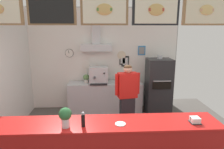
{
  "coord_description": "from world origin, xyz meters",
  "views": [
    {
      "loc": [
        -0.05,
        -3.39,
        2.44
      ],
      "look_at": [
        0.17,
        0.82,
        1.49
      ],
      "focal_mm": 32.4,
      "sensor_mm": 36.0,
      "label": 1
    }
  ],
  "objects_px": {
    "potted_thyme": "(135,79)",
    "potted_basil": "(122,78)",
    "napkin_holder": "(195,120)",
    "basil_vase": "(65,117)",
    "pepper_grinder": "(83,119)",
    "shop_worker": "(127,97)",
    "condiment_plate": "(120,124)",
    "espresso_machine": "(99,75)",
    "pizza_oven": "(158,87)",
    "potted_oregano": "(86,78)"
  },
  "relations": [
    {
      "from": "espresso_machine",
      "to": "condiment_plate",
      "type": "xyz_separation_m",
      "value": [
        0.37,
        -2.89,
        -0.12
      ]
    },
    {
      "from": "espresso_machine",
      "to": "shop_worker",
      "type": "bearing_deg",
      "value": -62.25
    },
    {
      "from": "espresso_machine",
      "to": "condiment_plate",
      "type": "height_order",
      "value": "espresso_machine"
    },
    {
      "from": "pizza_oven",
      "to": "pepper_grinder",
      "type": "height_order",
      "value": "pizza_oven"
    },
    {
      "from": "potted_oregano",
      "to": "basil_vase",
      "type": "bearing_deg",
      "value": -91.71
    },
    {
      "from": "espresso_machine",
      "to": "basil_vase",
      "type": "relative_size",
      "value": 1.73
    },
    {
      "from": "pepper_grinder",
      "to": "potted_basil",
      "type": "bearing_deg",
      "value": 73.52
    },
    {
      "from": "potted_thyme",
      "to": "potted_basil",
      "type": "height_order",
      "value": "potted_basil"
    },
    {
      "from": "espresso_machine",
      "to": "pepper_grinder",
      "type": "relative_size",
      "value": 2.28
    },
    {
      "from": "shop_worker",
      "to": "potted_oregano",
      "type": "bearing_deg",
      "value": -63.23
    },
    {
      "from": "potted_thyme",
      "to": "basil_vase",
      "type": "xyz_separation_m",
      "value": [
        -1.52,
        -2.92,
        0.16
      ]
    },
    {
      "from": "potted_thyme",
      "to": "pepper_grinder",
      "type": "height_order",
      "value": "pepper_grinder"
    },
    {
      "from": "potted_thyme",
      "to": "condiment_plate",
      "type": "bearing_deg",
      "value": -103.6
    },
    {
      "from": "shop_worker",
      "to": "espresso_machine",
      "type": "height_order",
      "value": "shop_worker"
    },
    {
      "from": "pepper_grinder",
      "to": "potted_thyme",
      "type": "bearing_deg",
      "value": 66.63
    },
    {
      "from": "napkin_holder",
      "to": "pepper_grinder",
      "type": "height_order",
      "value": "pepper_grinder"
    },
    {
      "from": "potted_basil",
      "to": "pepper_grinder",
      "type": "xyz_separation_m",
      "value": [
        -0.87,
        -2.95,
        0.08
      ]
    },
    {
      "from": "espresso_machine",
      "to": "napkin_holder",
      "type": "bearing_deg",
      "value": -61.82
    },
    {
      "from": "condiment_plate",
      "to": "pepper_grinder",
      "type": "distance_m",
      "value": 0.58
    },
    {
      "from": "espresso_machine",
      "to": "condiment_plate",
      "type": "relative_size",
      "value": 3.17
    },
    {
      "from": "pizza_oven",
      "to": "napkin_holder",
      "type": "height_order",
      "value": "pizza_oven"
    },
    {
      "from": "pepper_grinder",
      "to": "condiment_plate",
      "type": "bearing_deg",
      "value": 4.42
    },
    {
      "from": "shop_worker",
      "to": "potted_oregano",
      "type": "xyz_separation_m",
      "value": [
        -1.05,
        1.35,
        0.15
      ]
    },
    {
      "from": "espresso_machine",
      "to": "basil_vase",
      "type": "height_order",
      "value": "espresso_machine"
    },
    {
      "from": "shop_worker",
      "to": "napkin_holder",
      "type": "height_order",
      "value": "shop_worker"
    },
    {
      "from": "basil_vase",
      "to": "napkin_holder",
      "type": "xyz_separation_m",
      "value": [
        2.0,
        0.04,
        -0.13
      ]
    },
    {
      "from": "basil_vase",
      "to": "potted_oregano",
      "type": "bearing_deg",
      "value": 88.29
    },
    {
      "from": "espresso_machine",
      "to": "pepper_grinder",
      "type": "bearing_deg",
      "value": -93.76
    },
    {
      "from": "basil_vase",
      "to": "shop_worker",
      "type": "bearing_deg",
      "value": 55.18
    },
    {
      "from": "basil_vase",
      "to": "pepper_grinder",
      "type": "distance_m",
      "value": 0.27
    },
    {
      "from": "shop_worker",
      "to": "pepper_grinder",
      "type": "height_order",
      "value": "shop_worker"
    },
    {
      "from": "pizza_oven",
      "to": "potted_thyme",
      "type": "xyz_separation_m",
      "value": [
        -0.65,
        0.21,
        0.2
      ]
    },
    {
      "from": "espresso_machine",
      "to": "potted_thyme",
      "type": "distance_m",
      "value": 1.07
    },
    {
      "from": "condiment_plate",
      "to": "espresso_machine",
      "type": "bearing_deg",
      "value": 97.36
    },
    {
      "from": "shop_worker",
      "to": "espresso_machine",
      "type": "bearing_deg",
      "value": -73.41
    },
    {
      "from": "potted_thyme",
      "to": "napkin_holder",
      "type": "relative_size",
      "value": 1.31
    },
    {
      "from": "napkin_holder",
      "to": "pizza_oven",
      "type": "bearing_deg",
      "value": 86.31
    },
    {
      "from": "pizza_oven",
      "to": "shop_worker",
      "type": "xyz_separation_m",
      "value": [
        -1.04,
        -1.07,
        0.07
      ]
    },
    {
      "from": "espresso_machine",
      "to": "pepper_grinder",
      "type": "height_order",
      "value": "espresso_machine"
    },
    {
      "from": "shop_worker",
      "to": "potted_thyme",
      "type": "height_order",
      "value": "shop_worker"
    },
    {
      "from": "potted_thyme",
      "to": "condiment_plate",
      "type": "xyz_separation_m",
      "value": [
        -0.7,
        -2.87,
        -0.01
      ]
    },
    {
      "from": "espresso_machine",
      "to": "pepper_grinder",
      "type": "xyz_separation_m",
      "value": [
        -0.19,
        -2.93,
        -0.01
      ]
    },
    {
      "from": "shop_worker",
      "to": "condiment_plate",
      "type": "bearing_deg",
      "value": 67.81
    },
    {
      "from": "condiment_plate",
      "to": "napkin_holder",
      "type": "bearing_deg",
      "value": -0.22
    },
    {
      "from": "potted_basil",
      "to": "napkin_holder",
      "type": "relative_size",
      "value": 1.61
    },
    {
      "from": "shop_worker",
      "to": "napkin_holder",
      "type": "relative_size",
      "value": 9.99
    },
    {
      "from": "condiment_plate",
      "to": "pepper_grinder",
      "type": "height_order",
      "value": "pepper_grinder"
    },
    {
      "from": "potted_thyme",
      "to": "espresso_machine",
      "type": "bearing_deg",
      "value": 179.29
    },
    {
      "from": "shop_worker",
      "to": "potted_basil",
      "type": "height_order",
      "value": "shop_worker"
    },
    {
      "from": "basil_vase",
      "to": "espresso_machine",
      "type": "bearing_deg",
      "value": 81.19
    }
  ]
}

